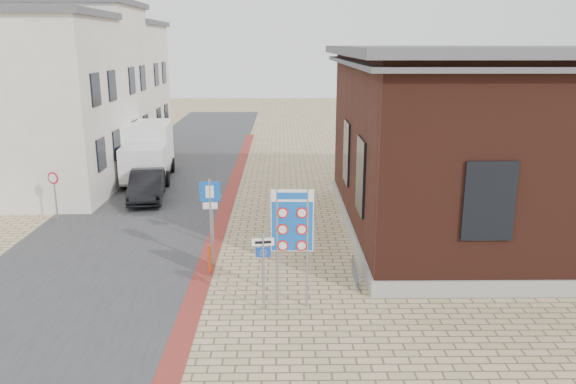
# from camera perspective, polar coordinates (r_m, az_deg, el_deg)

# --- Properties ---
(ground) EXTENTS (120.00, 120.00, 0.00)m
(ground) POSITION_cam_1_polar(r_m,az_deg,el_deg) (15.10, -2.30, -12.33)
(ground) COLOR tan
(ground) RESTS_ON ground
(road_strip) EXTENTS (7.00, 60.00, 0.02)m
(road_strip) POSITION_cam_1_polar(r_m,az_deg,el_deg) (29.84, -12.12, 1.18)
(road_strip) COLOR #38383A
(road_strip) RESTS_ON ground
(curb_strip) EXTENTS (0.60, 40.00, 0.02)m
(curb_strip) POSITION_cam_1_polar(r_m,az_deg,el_deg) (24.54, -6.33, -1.52)
(curb_strip) COLOR maroon
(curb_strip) RESTS_ON ground
(brick_building) EXTENTS (13.00, 13.00, 6.80)m
(brick_building) POSITION_cam_1_polar(r_m,az_deg,el_deg) (22.40, 21.89, 5.03)
(brick_building) COLOR gray
(brick_building) RESTS_ON ground
(townhouse_near) EXTENTS (7.40, 6.40, 8.30)m
(townhouse_near) POSITION_cam_1_polar(r_m,az_deg,el_deg) (28.01, -24.99, 7.90)
(townhouse_near) COLOR beige
(townhouse_near) RESTS_ON ground
(townhouse_mid) EXTENTS (7.40, 6.40, 9.10)m
(townhouse_mid) POSITION_cam_1_polar(r_m,az_deg,el_deg) (33.52, -20.92, 9.92)
(townhouse_mid) COLOR beige
(townhouse_mid) RESTS_ON ground
(townhouse_far) EXTENTS (7.40, 6.40, 8.30)m
(townhouse_far) POSITION_cam_1_polar(r_m,az_deg,el_deg) (39.23, -17.89, 10.17)
(townhouse_far) COLOR beige
(townhouse_far) RESTS_ON ground
(bike_rack) EXTENTS (0.08, 1.80, 0.60)m
(bike_rack) POSITION_cam_1_polar(r_m,az_deg,el_deg) (17.12, 6.89, -8.05)
(bike_rack) COLOR slate
(bike_rack) RESTS_ON ground
(sedan) EXTENTS (1.96, 4.23, 1.34)m
(sedan) POSITION_cam_1_polar(r_m,az_deg,el_deg) (26.22, -14.14, 0.67)
(sedan) COLOR black
(sedan) RESTS_ON ground
(box_truck) EXTENTS (2.76, 5.65, 2.85)m
(box_truck) POSITION_cam_1_polar(r_m,az_deg,el_deg) (30.10, -14.04, 4.04)
(box_truck) COLOR slate
(box_truck) RESTS_ON ground
(border_sign) EXTENTS (1.12, 0.09, 3.27)m
(border_sign) POSITION_cam_1_polar(r_m,az_deg,el_deg) (14.64, 0.43, -3.14)
(border_sign) COLOR gray
(border_sign) RESTS_ON ground
(essen_sign) EXTENTS (0.58, 0.10, 2.15)m
(essen_sign) POSITION_cam_1_polar(r_m,az_deg,el_deg) (14.79, -2.53, -6.97)
(essen_sign) COLOR gray
(essen_sign) RESTS_ON ground
(parking_sign) EXTENTS (0.63, 0.08, 2.85)m
(parking_sign) POSITION_cam_1_polar(r_m,az_deg,el_deg) (17.67, -7.91, -1.46)
(parking_sign) COLOR gray
(parking_sign) RESTS_ON ground
(yield_sign) EXTENTS (0.78, 0.33, 2.28)m
(yield_sign) POSITION_cam_1_polar(r_m,az_deg,el_deg) (19.65, -7.76, -0.52)
(yield_sign) COLOR gray
(yield_sign) RESTS_ON ground
(speed_sign) EXTENTS (0.47, 0.17, 2.05)m
(speed_sign) POSITION_cam_1_polar(r_m,az_deg,el_deg) (23.87, -22.63, 0.24)
(speed_sign) COLOR gray
(speed_sign) RESTS_ON ground
(bollard) EXTENTS (0.11, 0.11, 0.92)m
(bollard) POSITION_cam_1_polar(r_m,az_deg,el_deg) (17.60, -7.97, -6.75)
(bollard) COLOR #FF4B0D
(bollard) RESTS_ON ground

